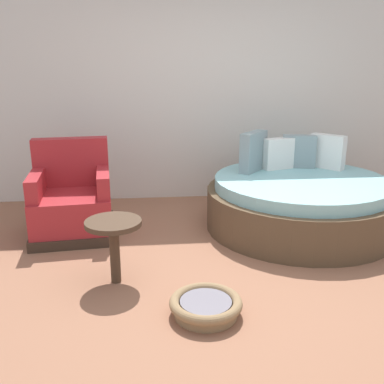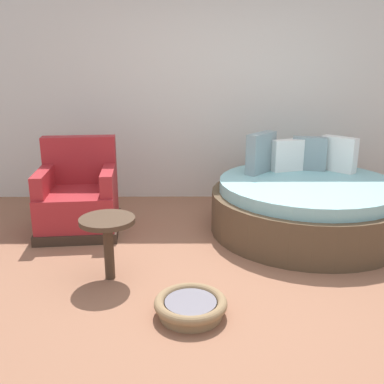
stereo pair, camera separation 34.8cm
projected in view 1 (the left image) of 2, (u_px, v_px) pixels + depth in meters
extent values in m
cube|color=#936047|center=(226.00, 278.00, 3.59)|extent=(8.00, 8.00, 0.02)
cube|color=silver|center=(197.00, 84.00, 5.37)|extent=(8.00, 0.12, 2.86)
cylinder|color=brown|center=(299.00, 208.00, 4.61)|extent=(1.95, 1.95, 0.42)
cylinder|color=#8CC6CC|center=(301.00, 184.00, 4.53)|extent=(1.79, 1.79, 0.12)
cube|color=white|center=(328.00, 152.00, 4.88)|extent=(0.35, 0.36, 0.38)
cube|color=gray|center=(299.00, 151.00, 4.92)|extent=(0.38, 0.20, 0.37)
cube|color=white|center=(278.00, 154.00, 4.86)|extent=(0.36, 0.22, 0.34)
cube|color=gray|center=(253.00, 152.00, 4.75)|extent=(0.37, 0.41, 0.43)
cube|color=#38281E|center=(74.00, 230.00, 4.45)|extent=(0.87, 0.87, 0.10)
cube|color=#A32328|center=(73.00, 210.00, 4.39)|extent=(0.83, 0.83, 0.34)
cube|color=#A32328|center=(71.00, 162.00, 4.56)|extent=(0.77, 0.23, 0.50)
cube|color=#A32328|center=(36.00, 184.00, 4.25)|extent=(0.19, 0.69, 0.22)
cube|color=#A32328|center=(103.00, 181.00, 4.37)|extent=(0.19, 0.69, 0.22)
cylinder|color=#8E704C|center=(206.00, 311.00, 3.05)|extent=(0.44, 0.44, 0.06)
torus|color=#8E704C|center=(206.00, 303.00, 3.03)|extent=(0.51, 0.51, 0.07)
cylinder|color=slate|center=(206.00, 304.00, 3.03)|extent=(0.36, 0.36, 0.05)
cylinder|color=#473323|center=(115.00, 254.00, 3.45)|extent=(0.08, 0.08, 0.48)
cylinder|color=#473323|center=(113.00, 223.00, 3.38)|extent=(0.44, 0.44, 0.04)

